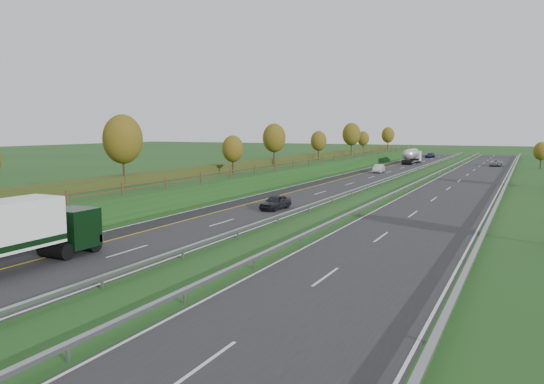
{
  "coord_description": "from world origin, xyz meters",
  "views": [
    {
      "loc": [
        25.05,
        -15.83,
        8.16
      ],
      "look_at": [
        3.27,
        28.8,
        2.2
      ],
      "focal_mm": 35.0,
      "sensor_mm": 36.0,
      "label": 1
    }
  ],
  "objects_px": {
    "road_tanker": "(412,156)",
    "car_oncoming": "(496,163)",
    "car_dark_near": "(275,202)",
    "car_small_far": "(430,155)",
    "car_silver_mid": "(379,168)"
  },
  "relations": [
    {
      "from": "road_tanker",
      "to": "car_dark_near",
      "type": "relative_size",
      "value": 2.65
    },
    {
      "from": "car_small_far",
      "to": "car_dark_near",
      "type": "bearing_deg",
      "value": -82.26
    },
    {
      "from": "car_small_far",
      "to": "car_oncoming",
      "type": "xyz_separation_m",
      "value": [
        18.58,
        -27.6,
        0.05
      ]
    },
    {
      "from": "road_tanker",
      "to": "car_oncoming",
      "type": "relative_size",
      "value": 2.22
    },
    {
      "from": "car_dark_near",
      "to": "car_oncoming",
      "type": "height_order",
      "value": "car_dark_near"
    },
    {
      "from": "car_dark_near",
      "to": "car_small_far",
      "type": "height_order",
      "value": "car_dark_near"
    },
    {
      "from": "car_silver_mid",
      "to": "car_oncoming",
      "type": "distance_m",
      "value": 33.67
    },
    {
      "from": "road_tanker",
      "to": "car_oncoming",
      "type": "xyz_separation_m",
      "value": [
        18.27,
        -0.63,
        -1.12
      ]
    },
    {
      "from": "car_dark_near",
      "to": "car_oncoming",
      "type": "relative_size",
      "value": 0.84
    },
    {
      "from": "road_tanker",
      "to": "car_dark_near",
      "type": "xyz_separation_m",
      "value": [
        1.98,
        -77.72,
        -1.1
      ]
    },
    {
      "from": "car_silver_mid",
      "to": "car_small_far",
      "type": "height_order",
      "value": "car_silver_mid"
    },
    {
      "from": "car_silver_mid",
      "to": "car_small_far",
      "type": "bearing_deg",
      "value": 84.83
    },
    {
      "from": "road_tanker",
      "to": "car_oncoming",
      "type": "height_order",
      "value": "road_tanker"
    },
    {
      "from": "road_tanker",
      "to": "car_dark_near",
      "type": "height_order",
      "value": "road_tanker"
    },
    {
      "from": "car_small_far",
      "to": "car_oncoming",
      "type": "distance_m",
      "value": 33.27
    }
  ]
}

